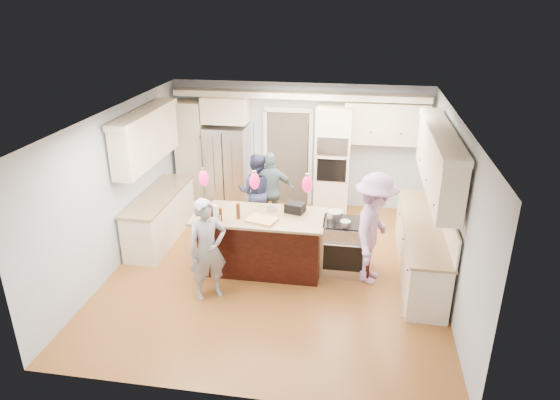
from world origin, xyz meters
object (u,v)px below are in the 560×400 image
Objects in this scene: kitchen_island at (263,241)px; person_far_left at (257,192)px; refrigerator at (227,166)px; island_range at (346,246)px; person_bar_end at (208,250)px.

person_far_left is (-0.42, 1.50, 0.30)m from kitchen_island.
person_far_left is at bearing 105.78° from kitchen_island.
refrigerator reaches higher than island_range.
refrigerator is at bearing -53.02° from person_far_left.
kitchen_island is 1.58m from person_far_left.
refrigerator is 3.71m from island_range.
kitchen_island reaches higher than island_range.
island_range is 2.38m from person_bar_end.
person_far_left is at bearing -50.55° from refrigerator.
person_bar_end is at bearing -79.82° from refrigerator.
kitchen_island is 2.28× the size of island_range.
person_bar_end is (0.65, -3.62, -0.08)m from refrigerator.
person_bar_end is 2.56m from person_far_left.
refrigerator is 1.96× the size of island_range.
person_bar_end reaches higher than kitchen_island.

